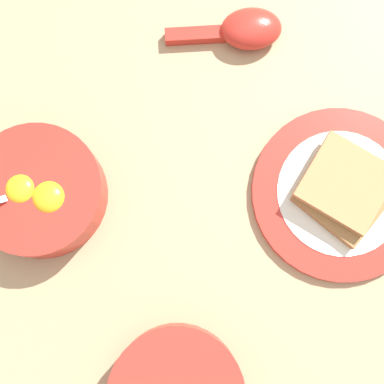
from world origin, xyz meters
The scene contains 5 objects.
ground_plane centered at (0.00, 0.00, 0.00)m, with size 3.00×3.00×0.00m, color tan.
egg_bowl centered at (0.14, -0.10, 0.03)m, with size 0.16×0.16×0.08m.
toast_plate centered at (-0.15, 0.13, 0.01)m, with size 0.22×0.22×0.01m.
toast_sandwich centered at (-0.15, 0.13, 0.03)m, with size 0.12×0.12×0.03m.
soup_spoon centered at (-0.19, -0.10, 0.02)m, with size 0.14×0.12×0.04m.
Camera 1 is at (0.06, 0.11, 0.66)m, focal length 50.00 mm.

